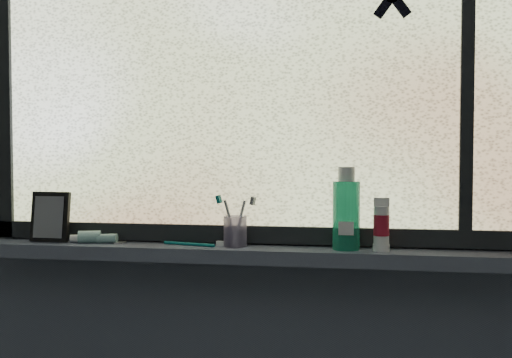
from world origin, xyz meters
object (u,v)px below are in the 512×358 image
object	(u,v)px
vanity_mirror	(50,217)
toothbrush_cup	(235,231)
cream_tube	(381,223)
mouthwash_bottle	(346,208)

from	to	relation	value
vanity_mirror	toothbrush_cup	distance (m)	0.57
toothbrush_cup	cream_tube	size ratio (longest dim) A/B	0.84
mouthwash_bottle	toothbrush_cup	bearing A→B (deg)	-179.80
mouthwash_bottle	cream_tube	world-z (taller)	mouthwash_bottle
mouthwash_bottle	cream_tube	xyz separation A→B (m)	(0.09, -0.01, -0.04)
vanity_mirror	toothbrush_cup	bearing A→B (deg)	1.47
mouthwash_bottle	vanity_mirror	bearing A→B (deg)	179.87
toothbrush_cup	cream_tube	distance (m)	0.41
vanity_mirror	mouthwash_bottle	size ratio (longest dim) A/B	0.80
toothbrush_cup	mouthwash_bottle	xyz separation A→B (m)	(0.31, 0.00, 0.07)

